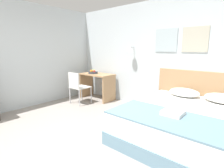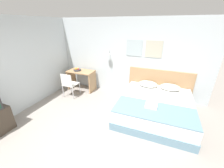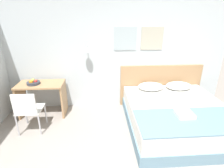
% 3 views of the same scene
% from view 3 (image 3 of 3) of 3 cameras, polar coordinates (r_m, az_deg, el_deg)
% --- Properties ---
extents(wall_back, '(5.70, 0.31, 2.65)m').
position_cam_3_polar(wall_back, '(4.24, -0.53, 9.65)').
color(wall_back, silver).
rests_on(wall_back, ground_plane).
extents(bed, '(1.96, 2.08, 0.53)m').
position_cam_3_polar(bed, '(3.90, 20.13, -9.76)').
color(bed, '#66899E').
rests_on(bed, ground_plane).
extents(headboard, '(2.08, 0.06, 1.05)m').
position_cam_3_polar(headboard, '(4.67, 15.50, -0.34)').
color(headboard, '#A87F56').
rests_on(headboard, ground_plane).
extents(pillow_left, '(0.60, 0.43, 0.17)m').
position_cam_3_polar(pillow_left, '(4.28, 12.54, -0.78)').
color(pillow_left, white).
rests_on(pillow_left, bed).
extents(pillow_right, '(0.60, 0.43, 0.17)m').
position_cam_3_polar(pillow_right, '(4.51, 20.92, -0.53)').
color(pillow_right, white).
rests_on(pillow_right, bed).
extents(throw_blanket, '(1.90, 0.83, 0.02)m').
position_cam_3_polar(throw_blanket, '(3.30, 24.85, -10.81)').
color(throw_blanket, '#66899E').
rests_on(throw_blanket, bed).
extents(folded_towel_near_foot, '(0.29, 0.28, 0.06)m').
position_cam_3_polar(folded_towel_near_foot, '(3.36, 22.60, -9.08)').
color(folded_towel_near_foot, white).
rests_on(folded_towel_near_foot, throw_blanket).
extents(desk, '(1.01, 0.57, 0.78)m').
position_cam_3_polar(desk, '(4.33, -21.91, -2.94)').
color(desk, '#A87F56').
rests_on(desk, ground_plane).
extents(desk_chair, '(0.46, 0.46, 0.88)m').
position_cam_3_polar(desk_chair, '(3.75, -25.79, -7.30)').
color(desk_chair, white).
rests_on(desk_chair, ground_plane).
extents(fruit_bowl, '(0.28, 0.28, 0.12)m').
position_cam_3_polar(fruit_bowl, '(4.24, -24.30, 0.46)').
color(fruit_bowl, '#333842').
rests_on(fruit_bowl, desk).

